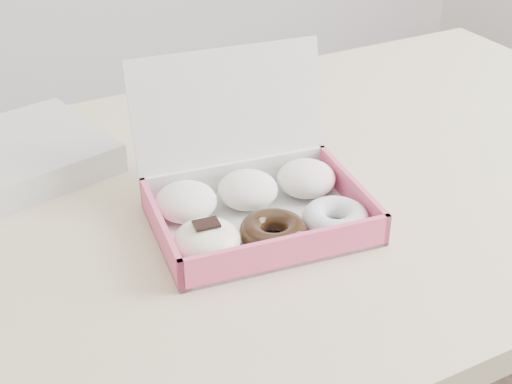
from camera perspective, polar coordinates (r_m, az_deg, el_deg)
name	(u,v)px	position (r m, az deg, el deg)	size (l,w,h in m)	color
table	(328,213)	(1.09, 5.76, -1.72)	(1.20, 0.80, 0.75)	tan
donut_box	(254,199)	(0.91, -0.19, -0.59)	(0.29, 0.27, 0.19)	silver
newspapers	(7,160)	(1.09, -19.31, 2.46)	(0.27, 0.22, 0.04)	silver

